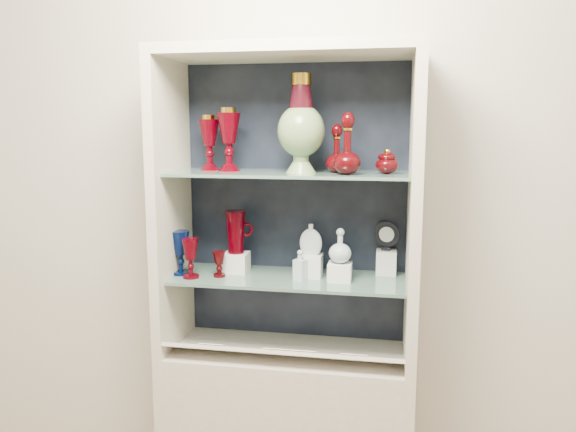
% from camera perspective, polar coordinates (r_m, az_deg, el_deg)
% --- Properties ---
extents(wall_back, '(3.50, 0.02, 2.80)m').
position_cam_1_polar(wall_back, '(2.39, 0.95, 3.19)').
color(wall_back, beige).
rests_on(wall_back, ground).
extents(cabinet_back_panel, '(0.98, 0.02, 1.15)m').
position_cam_1_polar(cabinet_back_panel, '(2.37, 0.83, 1.31)').
color(cabinet_back_panel, black).
rests_on(cabinet_back_panel, cabinet_base).
extents(cabinet_side_left, '(0.04, 0.40, 1.15)m').
position_cam_1_polar(cabinet_side_left, '(2.32, -11.76, 0.95)').
color(cabinet_side_left, beige).
rests_on(cabinet_side_left, cabinet_base).
extents(cabinet_side_right, '(0.04, 0.40, 1.15)m').
position_cam_1_polar(cabinet_side_right, '(2.15, 12.69, 0.29)').
color(cabinet_side_right, beige).
rests_on(cabinet_side_right, cabinet_base).
extents(cabinet_top_cap, '(1.00, 0.40, 0.04)m').
position_cam_1_polar(cabinet_top_cap, '(2.18, 0.00, 16.34)').
color(cabinet_top_cap, beige).
rests_on(cabinet_top_cap, cabinet_side_left).
extents(shelf_lower, '(0.92, 0.34, 0.01)m').
position_cam_1_polar(shelf_lower, '(2.26, 0.09, -6.34)').
color(shelf_lower, slate).
rests_on(shelf_lower, cabinet_side_left).
extents(shelf_upper, '(0.92, 0.34, 0.01)m').
position_cam_1_polar(shelf_upper, '(2.19, 0.09, 4.33)').
color(shelf_upper, slate).
rests_on(shelf_upper, cabinet_side_left).
extents(label_ledge, '(0.92, 0.17, 0.09)m').
position_cam_1_polar(label_ledge, '(2.23, -0.53, -13.79)').
color(label_ledge, beige).
rests_on(label_ledge, cabinet_base).
extents(label_card_0, '(0.10, 0.06, 0.03)m').
position_cam_1_polar(label_card_0, '(2.29, -7.58, -12.84)').
color(label_card_0, white).
rests_on(label_card_0, label_ledge).
extents(label_card_1, '(0.10, 0.06, 0.03)m').
position_cam_1_polar(label_card_1, '(2.21, 1.59, -13.57)').
color(label_card_1, white).
rests_on(label_card_1, label_ledge).
extents(label_card_2, '(0.10, 0.06, 0.03)m').
position_cam_1_polar(label_card_2, '(2.19, 6.73, -13.84)').
color(label_card_2, white).
rests_on(label_card_2, label_ledge).
extents(label_card_3, '(0.10, 0.06, 0.03)m').
position_cam_1_polar(label_card_3, '(2.22, -1.14, -13.39)').
color(label_card_3, white).
rests_on(label_card_3, label_ledge).
extents(pedestal_lamp_left, '(0.10, 0.10, 0.22)m').
position_cam_1_polar(pedestal_lamp_left, '(2.31, -7.99, 7.39)').
color(pedestal_lamp_left, '#4A0009').
rests_on(pedestal_lamp_left, shelf_upper).
extents(pedestal_lamp_right, '(0.10, 0.10, 0.25)m').
position_cam_1_polar(pedestal_lamp_right, '(2.25, -6.02, 7.73)').
color(pedestal_lamp_right, '#4A0009').
rests_on(pedestal_lamp_right, shelf_upper).
extents(enamel_urn, '(0.21, 0.21, 0.37)m').
position_cam_1_polar(enamel_urn, '(2.14, 1.34, 9.34)').
color(enamel_urn, '#0B4A20').
rests_on(enamel_urn, shelf_upper).
extents(ruby_decanter_a, '(0.12, 0.12, 0.26)m').
position_cam_1_polar(ruby_decanter_a, '(2.07, 6.07, 7.72)').
color(ruby_decanter_a, '#3E0406').
rests_on(ruby_decanter_a, shelf_upper).
extents(ruby_decanter_b, '(0.09, 0.09, 0.20)m').
position_cam_1_polar(ruby_decanter_b, '(2.16, 4.97, 7.01)').
color(ruby_decanter_b, '#3E0406').
rests_on(ruby_decanter_b, shelf_upper).
extents(lidded_bowl, '(0.11, 0.11, 0.10)m').
position_cam_1_polar(lidded_bowl, '(2.13, 10.03, 5.54)').
color(lidded_bowl, '#3E0406').
rests_on(lidded_bowl, shelf_upper).
extents(cobalt_goblet, '(0.10, 0.10, 0.18)m').
position_cam_1_polar(cobalt_goblet, '(2.32, -10.85, -3.68)').
color(cobalt_goblet, '#000E3B').
rests_on(cobalt_goblet, shelf_lower).
extents(ruby_goblet_tall, '(0.08, 0.08, 0.16)m').
position_cam_1_polar(ruby_goblet_tall, '(2.26, -9.88, -4.26)').
color(ruby_goblet_tall, '#4A0009').
rests_on(ruby_goblet_tall, shelf_lower).
extents(ruby_goblet_small, '(0.06, 0.06, 0.10)m').
position_cam_1_polar(ruby_goblet_small, '(2.27, -7.00, -4.88)').
color(ruby_goblet_small, '#3E0406').
rests_on(ruby_goblet_small, shelf_lower).
extents(riser_ruby_pitcher, '(0.10, 0.10, 0.08)m').
position_cam_1_polar(riser_ruby_pitcher, '(2.34, -5.29, -4.71)').
color(riser_ruby_pitcher, silver).
rests_on(riser_ruby_pitcher, shelf_lower).
extents(ruby_pitcher, '(0.15, 0.13, 0.18)m').
position_cam_1_polar(ruby_pitcher, '(2.31, -5.34, -1.62)').
color(ruby_pitcher, '#4A0009').
rests_on(ruby_pitcher, riser_ruby_pitcher).
extents(clear_square_bottle, '(0.05, 0.05, 0.12)m').
position_cam_1_polar(clear_square_bottle, '(2.19, 1.22, -5.01)').
color(clear_square_bottle, '#ABBFC8').
rests_on(clear_square_bottle, shelf_lower).
extents(riser_flat_flask, '(0.09, 0.09, 0.09)m').
position_cam_1_polar(riser_flat_flask, '(2.25, 2.31, -5.05)').
color(riser_flat_flask, silver).
rests_on(riser_flat_flask, shelf_lower).
extents(flat_flask, '(0.09, 0.05, 0.13)m').
position_cam_1_polar(flat_flask, '(2.23, 2.33, -2.33)').
color(flat_flask, silver).
rests_on(flat_flask, riser_flat_flask).
extents(riser_clear_round_decanter, '(0.09, 0.09, 0.07)m').
position_cam_1_polar(riser_clear_round_decanter, '(2.21, 5.28, -5.67)').
color(riser_clear_round_decanter, silver).
rests_on(riser_clear_round_decanter, shelf_lower).
extents(clear_round_decanter, '(0.10, 0.10, 0.13)m').
position_cam_1_polar(clear_round_decanter, '(2.18, 5.32, -3.11)').
color(clear_round_decanter, '#ABBFC8').
rests_on(clear_round_decanter, riser_clear_round_decanter).
extents(riser_cameo_medallion, '(0.08, 0.08, 0.10)m').
position_cam_1_polar(riser_cameo_medallion, '(2.32, 9.95, -4.65)').
color(riser_cameo_medallion, silver).
rests_on(riser_cameo_medallion, shelf_lower).
extents(cameo_medallion, '(0.11, 0.06, 0.12)m').
position_cam_1_polar(cameo_medallion, '(2.30, 10.02, -1.96)').
color(cameo_medallion, black).
rests_on(cameo_medallion, riser_cameo_medallion).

